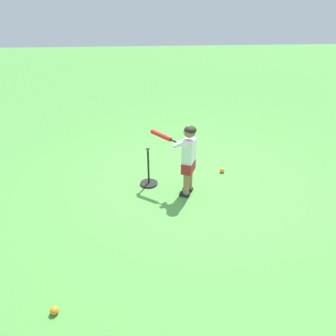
{
  "coord_description": "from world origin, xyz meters",
  "views": [
    {
      "loc": [
        -4.44,
        0.91,
        2.52
      ],
      "look_at": [
        -0.44,
        0.49,
        0.45
      ],
      "focal_mm": 33.31,
      "sensor_mm": 36.0,
      "label": 1
    }
  ],
  "objects_px": {
    "play_ball_far_left": "(222,170)",
    "batting_tee": "(149,179)",
    "child_batter": "(187,154)",
    "play_ball_behind_batter": "(54,310)"
  },
  "relations": [
    {
      "from": "play_ball_far_left",
      "to": "batting_tee",
      "type": "bearing_deg",
      "value": 102.01
    },
    {
      "from": "child_batter",
      "to": "play_ball_behind_batter",
      "type": "xyz_separation_m",
      "value": [
        -1.97,
        1.53,
        -0.61
      ]
    },
    {
      "from": "play_ball_far_left",
      "to": "batting_tee",
      "type": "distance_m",
      "value": 1.3
    },
    {
      "from": "child_batter",
      "to": "play_ball_far_left",
      "type": "relative_size",
      "value": 12.61
    },
    {
      "from": "play_ball_behind_batter",
      "to": "play_ball_far_left",
      "type": "bearing_deg",
      "value": -41.49
    },
    {
      "from": "play_ball_behind_batter",
      "to": "batting_tee",
      "type": "xyz_separation_m",
      "value": [
        2.28,
        -0.99,
        0.06
      ]
    },
    {
      "from": "play_ball_behind_batter",
      "to": "child_batter",
      "type": "bearing_deg",
      "value": -37.94
    },
    {
      "from": "play_ball_far_left",
      "to": "batting_tee",
      "type": "xyz_separation_m",
      "value": [
        -0.27,
        1.27,
        0.06
      ]
    },
    {
      "from": "child_batter",
      "to": "batting_tee",
      "type": "relative_size",
      "value": 1.74
    },
    {
      "from": "child_batter",
      "to": "play_ball_behind_batter",
      "type": "height_order",
      "value": "child_batter"
    }
  ]
}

